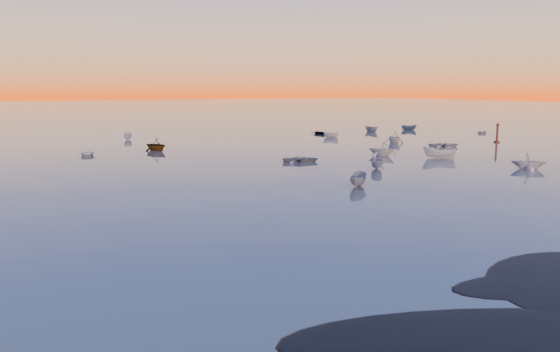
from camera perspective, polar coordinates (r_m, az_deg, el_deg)
ground at (r=119.24m, az=-14.98°, el=4.53°), size 600.00×600.00×0.00m
moored_fleet at (r=74.41m, az=-6.71°, el=2.14°), size 124.00×58.00×1.20m
boat_near_center at (r=51.28m, az=8.14°, el=-1.08°), size 3.59×3.65×1.24m
boat_near_right at (r=75.08m, az=10.56°, el=2.11°), size 4.35×3.25×1.39m
channel_marker at (r=98.68m, az=21.74°, el=4.08°), size 0.98×0.98×3.47m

